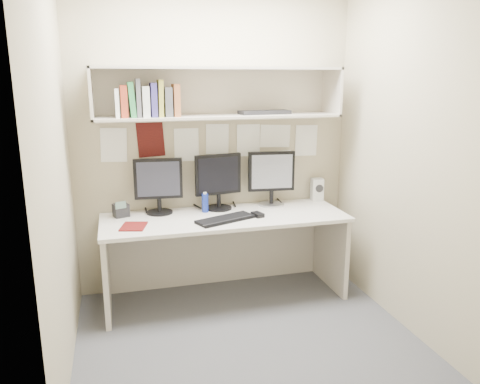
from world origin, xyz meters
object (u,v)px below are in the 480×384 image
object	(u,v)px
monitor_center	(218,179)
desk_phone	(121,210)
keyboard	(225,219)
speaker	(317,189)
desk	(225,257)
maroon_notebook	(134,226)
monitor_right	(271,176)
monitor_left	(158,184)

from	to	relation	value
monitor_center	desk_phone	size ratio (longest dim) A/B	3.38
keyboard	speaker	distance (m)	1.05
desk	monitor_center	xyz separation A→B (m)	(-0.00, 0.22, 0.62)
monitor_center	desk_phone	world-z (taller)	monitor_center
desk	speaker	world-z (taller)	speaker
keyboard	maroon_notebook	world-z (taller)	keyboard
monitor_right	keyboard	distance (m)	0.67
monitor_center	maroon_notebook	size ratio (longest dim) A/B	2.18
monitor_left	monitor_center	size ratio (longest dim) A/B	0.97
desk	desk_phone	size ratio (longest dim) A/B	14.19
desk	speaker	bearing A→B (deg)	15.80
monitor_left	desk	bearing A→B (deg)	-18.35
monitor_left	speaker	bearing A→B (deg)	6.69
keyboard	desk_phone	bearing A→B (deg)	136.00
desk	monitor_left	world-z (taller)	monitor_left
monitor_right	maroon_notebook	xyz separation A→B (m)	(-1.22, -0.34, -0.25)
monitor_right	speaker	bearing A→B (deg)	12.11
monitor_left	keyboard	distance (m)	0.65
speaker	maroon_notebook	bearing A→B (deg)	-159.83
monitor_left	monitor_right	bearing A→B (deg)	4.84
speaker	desk_phone	bearing A→B (deg)	-170.31
desk_phone	monitor_center	bearing A→B (deg)	-16.57
speaker	maroon_notebook	size ratio (longest dim) A/B	0.94
desk_phone	monitor_left	bearing A→B (deg)	-13.30
monitor_left	monitor_right	world-z (taller)	monitor_right
monitor_center	desk	bearing A→B (deg)	-98.17
desk	monitor_center	bearing A→B (deg)	90.84
monitor_center	monitor_right	xyz separation A→B (m)	(0.48, -0.00, 0.00)
desk	keyboard	xyz separation A→B (m)	(-0.03, -0.14, 0.38)
monitor_right	monitor_center	bearing A→B (deg)	-173.66
monitor_center	keyboard	world-z (taller)	monitor_center
monitor_center	monitor_left	bearing A→B (deg)	170.98
monitor_right	speaker	distance (m)	0.49
desk	maroon_notebook	size ratio (longest dim) A/B	9.16
keyboard	desk_phone	world-z (taller)	desk_phone
monitor_center	maroon_notebook	distance (m)	0.85
monitor_right	desk_phone	world-z (taller)	monitor_right
monitor_left	monitor_right	size ratio (longest dim) A/B	0.96
desk	monitor_center	size ratio (longest dim) A/B	4.19
monitor_center	keyboard	distance (m)	0.44
monitor_left	monitor_center	bearing A→B (deg)	4.84
monitor_right	keyboard	world-z (taller)	monitor_right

